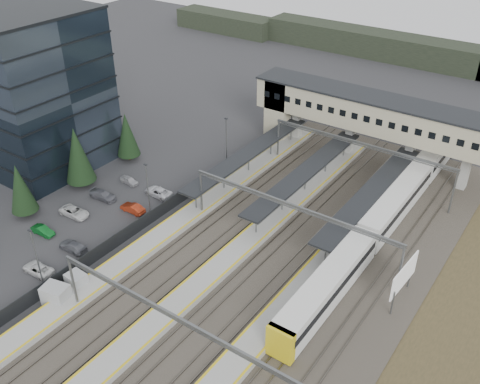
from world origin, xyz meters
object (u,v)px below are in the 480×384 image
Objects in this scene: relay_cabin_near at (56,295)px; relay_cabin_far at (77,281)px; office_building at (20,86)px; train at (396,204)px; footbridge at (357,112)px; billboard at (404,277)px.

relay_cabin_far is at bearing 91.41° from relay_cabin_near.
office_building reaches higher than train.
relay_cabin_near is at bearing -122.95° from train.
billboard is (19.03, -28.73, -4.32)m from footbridge.
billboard is (31.26, 19.19, 2.60)m from relay_cabin_far.
relay_cabin_near is 38.31m from billboard.
footbridge is (12.16, 50.84, 6.75)m from relay_cabin_near.
relay_cabin_far is (31.47, -17.92, -11.18)m from office_building.
billboard is (62.73, 1.27, -8.58)m from office_building.
billboard is (31.19, 22.12, 2.43)m from relay_cabin_near.
relay_cabin_near is 1.39× the size of relay_cabin_far.
relay_cabin_far is at bearing -125.17° from train.
office_building reaches higher than relay_cabin_far.
relay_cabin_near is at bearing -144.66° from billboard.
office_building is 10.49× the size of relay_cabin_far.
footbridge is at bearing 76.55° from relay_cabin_near.
footbridge is 34.73m from billboard.
relay_cabin_far is at bearing -148.45° from billboard.
relay_cabin_far is 0.04× the size of train.
relay_cabin_far is at bearing -29.66° from office_building.
office_building reaches higher than billboard.
footbridge is (12.23, 47.92, 6.92)m from relay_cabin_far.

